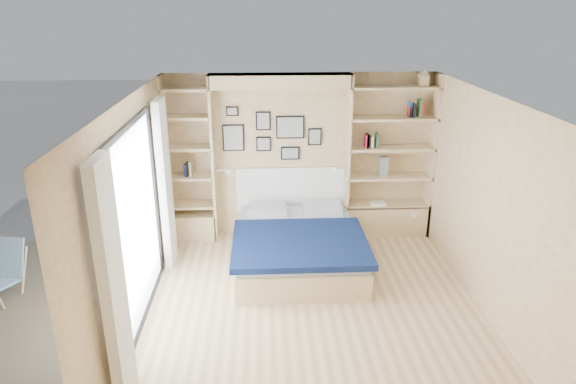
{
  "coord_description": "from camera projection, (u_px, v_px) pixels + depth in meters",
  "views": [
    {
      "loc": [
        -0.56,
        -5.25,
        3.44
      ],
      "look_at": [
        -0.25,
        0.9,
        1.16
      ],
      "focal_mm": 32.0,
      "sensor_mm": 36.0,
      "label": 1
    }
  ],
  "objects": [
    {
      "name": "deck",
      "position": [
        5.0,
        317.0,
        5.97
      ],
      "size": [
        3.2,
        4.0,
        0.05
      ],
      "primitive_type": "cube",
      "color": "#776D58",
      "rests_on": "ground"
    },
    {
      "name": "bed",
      "position": [
        298.0,
        245.0,
        7.12
      ],
      "size": [
        1.76,
        2.18,
        1.07
      ],
      "color": "tan",
      "rests_on": "ground"
    },
    {
      "name": "ground",
      "position": [
        313.0,
        309.0,
        6.14
      ],
      "size": [
        4.5,
        4.5,
        0.0
      ],
      "primitive_type": "plane",
      "color": "#DBBC83",
      "rests_on": "ground"
    },
    {
      "name": "deck_chair",
      "position": [
        0.0,
        272.0,
        6.29
      ],
      "size": [
        0.55,
        0.78,
        0.72
      ],
      "rotation": [
        0.0,
        0.0,
        -0.18
      ],
      "color": "tan",
      "rests_on": "ground"
    },
    {
      "name": "shelf_decor",
      "position": [
        374.0,
        130.0,
        7.54
      ],
      "size": [
        3.58,
        0.23,
        2.03
      ],
      "color": "#A31532",
      "rests_on": "ground"
    },
    {
      "name": "photo_gallery",
      "position": [
        270.0,
        134.0,
        7.64
      ],
      "size": [
        1.48,
        0.02,
        0.82
      ],
      "color": "black",
      "rests_on": "ground"
    },
    {
      "name": "room_shell",
      "position": [
        276.0,
        183.0,
        7.17
      ],
      "size": [
        4.5,
        4.5,
        4.5
      ],
      "color": "#E3C586",
      "rests_on": "ground"
    },
    {
      "name": "reading_lamps",
      "position": [
        281.0,
        170.0,
        7.62
      ],
      "size": [
        1.92,
        0.12,
        0.15
      ],
      "color": "silver",
      "rests_on": "ground"
    }
  ]
}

